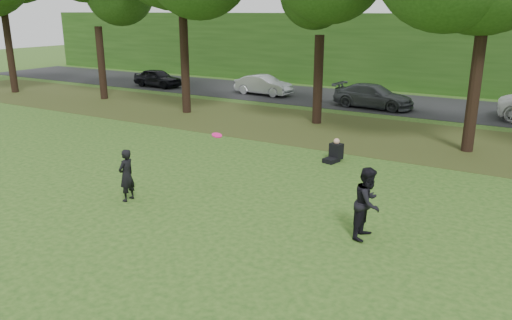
% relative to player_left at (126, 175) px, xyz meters
% --- Properties ---
extents(ground, '(120.00, 120.00, 0.00)m').
position_rel_player_left_xyz_m(ground, '(3.47, -1.84, -0.75)').
color(ground, '#244A17').
rests_on(ground, ground).
extents(leaf_litter, '(60.00, 7.00, 0.01)m').
position_rel_player_left_xyz_m(leaf_litter, '(3.47, 11.16, -0.75)').
color(leaf_litter, '#463919').
rests_on(leaf_litter, ground).
extents(street, '(70.00, 7.00, 0.02)m').
position_rel_player_left_xyz_m(street, '(3.47, 19.16, -0.74)').
color(street, black).
rests_on(street, ground).
extents(far_hedge, '(70.00, 3.00, 5.00)m').
position_rel_player_left_xyz_m(far_hedge, '(3.47, 25.16, 1.75)').
color(far_hedge, '#214714').
rests_on(far_hedge, ground).
extents(player_left, '(0.39, 0.57, 1.50)m').
position_rel_player_left_xyz_m(player_left, '(0.00, 0.00, 0.00)').
color(player_left, black).
rests_on(player_left, ground).
extents(player_right, '(0.69, 0.87, 1.73)m').
position_rel_player_left_xyz_m(player_right, '(6.61, 1.14, 0.12)').
color(player_right, black).
rests_on(player_right, ground).
extents(parked_cars, '(38.12, 3.63, 1.48)m').
position_rel_player_left_xyz_m(parked_cars, '(5.79, 17.91, -0.05)').
color(parked_cars, black).
rests_on(parked_cars, street).
extents(frisbee, '(0.36, 0.36, 0.10)m').
position_rel_player_left_xyz_m(frisbee, '(2.64, 0.71, 1.34)').
color(frisbee, '#EE1476').
rests_on(frisbee, ground).
extents(seated_person, '(0.57, 0.81, 0.83)m').
position_rel_player_left_xyz_m(seated_person, '(3.60, 6.60, -0.44)').
color(seated_person, black).
rests_on(seated_person, ground).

